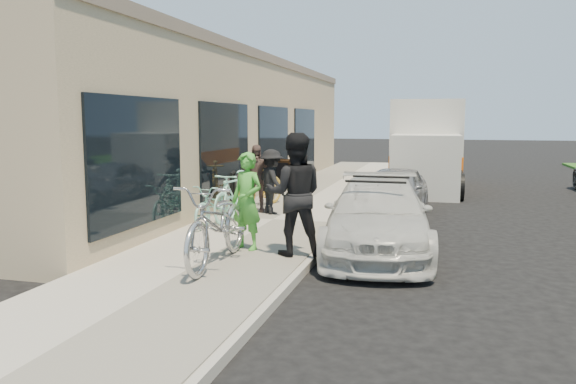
# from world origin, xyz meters

# --- Properties ---
(ground) EXTENTS (120.00, 120.00, 0.00)m
(ground) POSITION_xyz_m (0.00, 0.00, 0.00)
(ground) COLOR black
(ground) RESTS_ON ground
(sidewalk) EXTENTS (3.00, 34.00, 0.15)m
(sidewalk) POSITION_xyz_m (-2.00, 3.00, 0.07)
(sidewalk) COLOR #A6A095
(sidewalk) RESTS_ON ground
(curb) EXTENTS (0.12, 34.00, 0.13)m
(curb) POSITION_xyz_m (-0.45, 3.00, 0.07)
(curb) COLOR #A09C92
(curb) RESTS_ON ground
(storefront) EXTENTS (3.60, 20.00, 4.22)m
(storefront) POSITION_xyz_m (-5.24, 7.99, 2.12)
(storefront) COLOR #C9AF8B
(storefront) RESTS_ON ground
(bike_rack) EXTENTS (0.23, 0.68, 0.99)m
(bike_rack) POSITION_xyz_m (-3.08, 3.38, 0.74)
(bike_rack) COLOR black
(bike_rack) RESTS_ON sidewalk
(sandwich_board) EXTENTS (0.64, 0.64, 0.91)m
(sandwich_board) POSITION_xyz_m (-3.21, 8.28, 0.62)
(sandwich_board) COLOR black
(sandwich_board) RESTS_ON sidewalk
(sedan_white) EXTENTS (2.20, 4.51, 1.30)m
(sedan_white) POSITION_xyz_m (0.47, 1.12, 0.63)
(sedan_white) COLOR beige
(sedan_white) RESTS_ON ground
(sedan_silver) EXTENTS (1.68, 3.62, 1.20)m
(sedan_silver) POSITION_xyz_m (0.43, 4.95, 0.60)
(sedan_silver) COLOR gray
(sedan_silver) RESTS_ON ground
(moving_truck) EXTENTS (2.36, 6.04, 2.95)m
(moving_truck) POSITION_xyz_m (0.99, 10.96, 1.31)
(moving_truck) COLOR beige
(moving_truck) RESTS_ON ground
(tandem_bike) EXTENTS (0.92, 2.39, 1.24)m
(tandem_bike) POSITION_xyz_m (-1.67, -0.91, 0.77)
(tandem_bike) COLOR #B6B6B8
(tandem_bike) RESTS_ON sidewalk
(woman_rider) EXTENTS (0.69, 0.57, 1.63)m
(woman_rider) POSITION_xyz_m (-1.60, 0.18, 0.96)
(woman_rider) COLOR green
(woman_rider) RESTS_ON sidewalk
(man_standing) EXTENTS (1.11, 0.96, 1.96)m
(man_standing) POSITION_xyz_m (-0.73, 0.00, 1.13)
(man_standing) COLOR black
(man_standing) RESTS_ON sidewalk
(cruiser_bike_a) EXTENTS (0.72, 1.82, 1.07)m
(cruiser_bike_a) POSITION_xyz_m (-2.75, 2.62, 0.68)
(cruiser_bike_a) COLOR #94DDC8
(cruiser_bike_a) RESTS_ON sidewalk
(cruiser_bike_b) EXTENTS (0.78, 1.69, 0.85)m
(cruiser_bike_b) POSITION_xyz_m (-2.89, 1.97, 0.58)
(cruiser_bike_b) COLOR #94DDC8
(cruiser_bike_b) RESTS_ON sidewalk
(cruiser_bike_c) EXTENTS (1.08, 1.90, 1.10)m
(cruiser_bike_c) POSITION_xyz_m (-2.84, 4.69, 0.70)
(cruiser_bike_c) COLOR gold
(cruiser_bike_c) RESTS_ON sidewalk
(bystander_a) EXTENTS (1.08, 1.06, 1.49)m
(bystander_a) POSITION_xyz_m (-2.25, 3.70, 0.89)
(bystander_a) COLOR black
(bystander_a) RESTS_ON sidewalk
(bystander_b) EXTENTS (1.00, 0.71, 1.58)m
(bystander_b) POSITION_xyz_m (-2.68, 3.87, 0.94)
(bystander_b) COLOR brown
(bystander_b) RESTS_ON sidewalk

